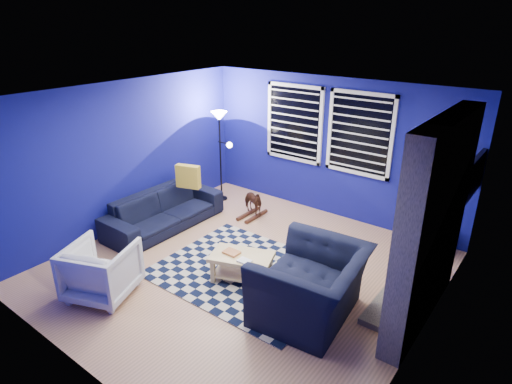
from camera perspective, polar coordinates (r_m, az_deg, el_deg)
floor at (r=6.37m, az=-1.73°, el=-10.25°), size 5.00×5.00×0.00m
ceiling at (r=5.44m, az=-2.04°, el=12.51°), size 5.00×5.00×0.00m
wall_back at (r=7.78m, az=9.85°, el=5.78°), size 5.00×0.00×5.00m
wall_left at (r=7.53m, az=-16.89°, el=4.57°), size 0.00×5.00×5.00m
wall_right at (r=4.77m, az=22.34°, el=-6.68°), size 0.00×5.00×5.00m
fireplace at (r=5.26m, az=22.32°, el=-4.58°), size 0.65×2.00×2.50m
window_left at (r=8.01m, az=5.09°, el=9.11°), size 1.17×0.06×1.42m
window_right at (r=7.43m, az=13.65°, el=7.49°), size 1.17×0.06×1.42m
tv at (r=6.55m, az=26.98°, el=1.79°), size 0.07×1.00×0.58m
rug at (r=6.28m, az=-1.13°, el=-10.68°), size 2.51×2.01×0.02m
sofa at (r=7.59m, az=-12.16°, el=-2.40°), size 2.16×0.85×0.63m
armchair_big at (r=5.31m, az=7.33°, el=-12.20°), size 1.45×1.31×0.87m
armchair_bent at (r=6.00m, az=-19.90°, el=-9.77°), size 1.04×1.05×0.74m
rocking_horse at (r=7.78m, az=-0.54°, el=-1.28°), size 0.39×0.61×0.47m
coffee_table at (r=5.98m, az=-1.95°, el=-9.32°), size 0.96×0.74×0.42m
cabinet at (r=7.30m, az=22.00°, el=-5.35°), size 0.58×0.43×0.53m
floor_lamp at (r=8.21m, az=-4.80°, el=8.41°), size 0.48×0.30×1.78m
throw_pillow at (r=7.58m, az=-9.04°, el=2.06°), size 0.45×0.25×0.41m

